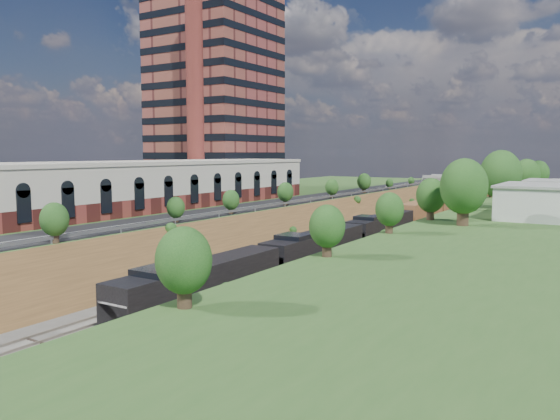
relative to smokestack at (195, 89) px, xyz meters
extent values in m
plane|color=#6B665B|center=(36.00, -56.00, -25.00)|extent=(400.00, 400.00, 0.00)
cube|color=#365D26|center=(3.00, 4.00, -22.50)|extent=(44.00, 180.00, 5.00)
cube|color=brown|center=(25.00, 4.00, -25.00)|extent=(10.00, 180.00, 10.00)
cube|color=brown|center=(47.00, 4.00, -25.00)|extent=(10.00, 180.00, 10.00)
cube|color=gray|center=(33.40, 4.00, -24.91)|extent=(1.58, 180.00, 0.18)
cube|color=gray|center=(38.60, 4.00, -24.91)|extent=(1.58, 180.00, 0.18)
cube|color=black|center=(20.50, 4.00, -19.95)|extent=(8.00, 180.00, 0.10)
cube|color=#99999E|center=(24.60, 4.00, -19.45)|extent=(0.06, 171.00, 0.30)
cube|color=maroon|center=(8.00, -18.00, -18.90)|extent=(14.00, 62.00, 2.20)
cube|color=beige|center=(8.00, -18.00, -15.65)|extent=(14.00, 62.00, 4.30)
cube|color=beige|center=(8.00, -18.00, -13.25)|extent=(14.30, 62.30, 0.50)
cube|color=brown|center=(-8.00, 16.00, 2.00)|extent=(22.00, 22.00, 44.00)
cylinder|color=maroon|center=(0.00, 0.00, 0.00)|extent=(3.20, 3.20, 40.00)
cube|color=gray|center=(24.50, 66.00, -21.90)|extent=(1.50, 8.00, 6.20)
cube|color=gray|center=(47.50, 66.00, -21.90)|extent=(1.50, 8.00, 6.20)
cube|color=gray|center=(36.00, 66.00, -18.80)|extent=(24.00, 8.00, 1.00)
cube|color=gray|center=(36.00, 62.00, -18.00)|extent=(24.00, 0.30, 0.80)
cube|color=gray|center=(36.00, 70.00, -18.00)|extent=(24.00, 0.30, 0.80)
cube|color=silver|center=(59.50, -4.00, -18.00)|extent=(9.00, 12.00, 4.00)
cube|color=silver|center=(59.00, 18.00, -18.20)|extent=(8.00, 10.00, 3.60)
cylinder|color=#473323|center=(53.00, -16.00, -18.69)|extent=(1.30, 1.30, 2.62)
ellipsoid|color=#1D4D1B|center=(53.00, -16.00, -15.54)|extent=(5.25, 5.25, 6.30)
cylinder|color=#473323|center=(24.20, -36.00, -19.39)|extent=(0.66, 0.66, 1.22)
ellipsoid|color=#1D4D1B|center=(24.20, -36.00, -17.92)|extent=(2.45, 2.45, 2.94)
cube|color=black|center=(38.60, -50.99, -24.55)|extent=(2.40, 4.00, 0.90)
cube|color=black|center=(38.60, -44.39, -22.51)|extent=(3.20, 19.19, 3.18)
cube|color=black|center=(38.60, -52.49, -23.20)|extent=(2.94, 3.00, 1.80)
cube|color=silver|center=(38.60, -52.49, -22.20)|extent=(2.94, 3.00, 0.15)
cube|color=black|center=(38.60, -49.49, -20.90)|extent=(3.13, 3.10, 0.90)
cube|color=black|center=(38.60, -24.21, -22.51)|extent=(3.20, 19.19, 3.18)
cube|color=black|center=(38.60, -4.02, -22.51)|extent=(3.20, 19.19, 3.18)
cube|color=brown|center=(38.60, 74.54, -22.18)|extent=(3.20, 135.92, 3.84)
camera|label=1|loc=(67.84, -78.96, -11.79)|focal=35.00mm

